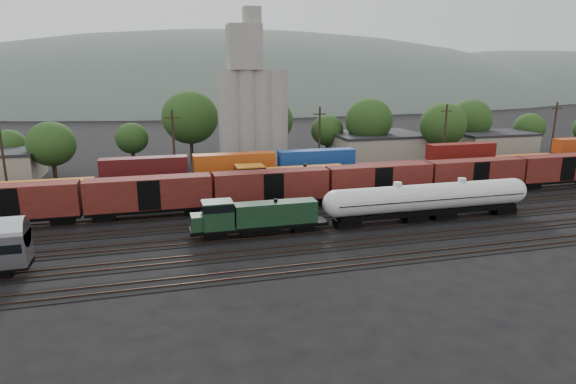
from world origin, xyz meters
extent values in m
plane|color=black|center=(0.00, 0.00, 0.00)|extent=(600.00, 600.00, 0.00)
cube|color=black|center=(0.00, -15.00, 0.04)|extent=(180.00, 3.20, 0.08)
cube|color=#382319|center=(0.00, -15.72, 0.12)|extent=(180.00, 0.08, 0.16)
cube|color=#382319|center=(0.00, -14.28, 0.12)|extent=(180.00, 0.08, 0.16)
cube|color=black|center=(0.00, -10.00, 0.04)|extent=(180.00, 3.20, 0.08)
cube|color=#382319|center=(0.00, -10.72, 0.12)|extent=(180.00, 0.08, 0.16)
cube|color=#382319|center=(0.00, -9.28, 0.12)|extent=(180.00, 0.08, 0.16)
cube|color=black|center=(0.00, -5.00, 0.04)|extent=(180.00, 3.20, 0.08)
cube|color=#382319|center=(0.00, -5.72, 0.12)|extent=(180.00, 0.08, 0.16)
cube|color=#382319|center=(0.00, -4.28, 0.12)|extent=(180.00, 0.08, 0.16)
cube|color=black|center=(0.00, 0.00, 0.04)|extent=(180.00, 3.20, 0.08)
cube|color=#382319|center=(0.00, -0.72, 0.12)|extent=(180.00, 0.08, 0.16)
cube|color=#382319|center=(0.00, 0.72, 0.12)|extent=(180.00, 0.08, 0.16)
cube|color=black|center=(0.00, 5.00, 0.04)|extent=(180.00, 3.20, 0.08)
cube|color=#382319|center=(0.00, 4.28, 0.12)|extent=(180.00, 0.08, 0.16)
cube|color=#382319|center=(0.00, 5.72, 0.12)|extent=(180.00, 0.08, 0.16)
cube|color=black|center=(0.00, 10.00, 0.04)|extent=(180.00, 3.20, 0.08)
cube|color=#382319|center=(0.00, 9.28, 0.12)|extent=(180.00, 0.08, 0.16)
cube|color=#382319|center=(0.00, 10.72, 0.12)|extent=(180.00, 0.08, 0.16)
cube|color=black|center=(0.00, 15.00, 0.04)|extent=(180.00, 3.20, 0.08)
cube|color=#382319|center=(0.00, 14.28, 0.12)|extent=(180.00, 0.08, 0.16)
cube|color=#382319|center=(0.00, 15.72, 0.12)|extent=(180.00, 0.08, 0.16)
cube|color=black|center=(-4.06, -5.00, 1.19)|extent=(15.25, 2.60, 0.36)
cube|color=black|center=(-4.06, -5.00, 0.78)|extent=(4.49, 1.97, 0.72)
cube|color=#15331C|center=(-2.23, -5.00, 2.58)|extent=(9.15, 2.15, 2.42)
cube|color=#15331C|center=(-8.63, -5.00, 2.85)|extent=(3.23, 2.60, 2.96)
cube|color=black|center=(-8.63, -5.00, 3.79)|extent=(3.32, 2.69, 0.81)
cube|color=#15331C|center=(-10.77, -5.00, 2.17)|extent=(1.44, 2.15, 1.61)
cylinder|color=black|center=(-2.23, -5.00, 3.92)|extent=(0.45, 0.45, 0.45)
cube|color=black|center=(-8.94, -5.00, 0.60)|extent=(2.33, 1.79, 0.63)
cube|color=black|center=(0.82, -5.00, 0.60)|extent=(2.33, 1.79, 0.63)
cylinder|color=silver|center=(12.53, -5.00, 3.08)|extent=(15.30, 3.15, 3.15)
sphere|color=silver|center=(4.88, -5.00, 3.08)|extent=(3.15, 3.15, 3.15)
sphere|color=silver|center=(20.18, -5.00, 3.08)|extent=(3.15, 3.15, 3.15)
cylinder|color=silver|center=(12.53, -5.00, 4.87)|extent=(0.98, 0.98, 0.54)
cube|color=black|center=(12.53, -5.00, 3.08)|extent=(15.65, 3.30, 0.09)
cube|color=black|center=(12.53, -5.00, 1.34)|extent=(14.78, 2.39, 0.54)
cube|color=black|center=(6.27, -5.00, 0.69)|extent=(2.82, 2.17, 0.76)
cube|color=black|center=(18.79, -5.00, 0.69)|extent=(2.82, 2.17, 0.76)
cylinder|color=silver|center=(21.18, -5.00, 3.07)|extent=(15.25, 3.14, 3.14)
sphere|color=silver|center=(13.55, -5.00, 3.07)|extent=(3.14, 3.14, 3.14)
sphere|color=silver|center=(28.81, -5.00, 3.07)|extent=(3.14, 3.14, 3.14)
cylinder|color=silver|center=(21.18, -5.00, 4.86)|extent=(0.98, 0.98, 0.54)
cube|color=black|center=(21.18, -5.00, 3.07)|extent=(15.60, 3.29, 0.09)
cube|color=black|center=(21.18, -5.00, 1.34)|extent=(14.73, 2.38, 0.54)
cube|color=black|center=(14.94, -5.00, 0.69)|extent=(2.82, 2.17, 0.76)
cube|color=black|center=(27.42, -5.00, 0.69)|extent=(2.82, 2.17, 0.76)
cube|color=black|center=(3.49, 10.00, 1.37)|extent=(19.11, 3.08, 0.42)
cube|color=black|center=(3.49, 10.00, 0.89)|extent=(5.31, 2.34, 0.85)
cube|color=orange|center=(5.78, 10.00, 3.01)|extent=(11.47, 2.55, 2.87)
cube|color=orange|center=(-2.25, 10.00, 3.33)|extent=(3.82, 3.08, 3.50)
cube|color=black|center=(-2.25, 10.00, 4.45)|extent=(3.93, 3.19, 0.96)
cube|color=orange|center=(-4.92, 10.00, 2.54)|extent=(1.70, 2.55, 1.91)
cylinder|color=black|center=(5.78, 10.00, 4.61)|extent=(0.53, 0.53, 0.53)
cube|color=black|center=(-2.63, 10.00, 0.68)|extent=(2.76, 2.12, 0.74)
cube|color=black|center=(9.60, 10.00, 0.68)|extent=(2.76, 2.12, 0.74)
cube|color=black|center=(-31.17, 5.00, 1.20)|extent=(15.00, 2.60, 0.40)
cube|color=#5B1B16|center=(-31.17, 5.00, 3.30)|extent=(15.00, 2.90, 3.80)
cube|color=black|center=(-15.77, 5.00, 1.20)|extent=(15.00, 2.60, 0.40)
cube|color=#5B1B16|center=(-15.77, 5.00, 3.30)|extent=(15.00, 2.90, 3.80)
cube|color=black|center=(-0.37, 5.00, 1.20)|extent=(15.00, 2.60, 0.40)
cube|color=#5B1B16|center=(-0.37, 5.00, 3.30)|extent=(15.00, 2.90, 3.80)
cube|color=black|center=(15.03, 5.00, 1.20)|extent=(15.00, 2.60, 0.40)
cube|color=#5B1B16|center=(15.03, 5.00, 3.30)|extent=(15.00, 2.90, 3.80)
cube|color=black|center=(30.43, 5.00, 1.20)|extent=(15.00, 2.60, 0.40)
cube|color=#5B1B16|center=(30.43, 5.00, 3.30)|extent=(15.00, 2.90, 3.80)
cube|color=black|center=(45.83, 5.00, 1.20)|extent=(15.00, 2.60, 0.40)
cube|color=#5B1B16|center=(45.83, 5.00, 3.30)|extent=(15.00, 2.90, 3.80)
cube|color=black|center=(0.00, 15.00, 0.50)|extent=(160.00, 2.60, 0.60)
cube|color=#C76814|center=(-29.23, 15.00, 2.10)|extent=(12.00, 2.40, 2.60)
cube|color=navy|center=(-16.43, 15.00, 2.10)|extent=(12.00, 2.40, 2.60)
cube|color=#4B1112|center=(-16.43, 15.00, 4.70)|extent=(12.00, 2.40, 2.60)
cube|color=maroon|center=(-3.63, 15.00, 2.10)|extent=(12.00, 2.40, 2.60)
cube|color=#C44C14|center=(-3.63, 15.00, 4.70)|extent=(12.00, 2.40, 2.60)
cube|color=#C34E14|center=(9.17, 15.00, 2.10)|extent=(12.00, 2.40, 2.60)
cube|color=navy|center=(9.17, 15.00, 4.70)|extent=(12.00, 2.40, 2.60)
cube|color=#4C1311|center=(21.97, 15.00, 2.10)|extent=(12.00, 2.40, 2.60)
cube|color=beige|center=(34.77, 15.00, 2.10)|extent=(12.00, 2.40, 2.60)
cube|color=maroon|center=(34.77, 15.00, 4.70)|extent=(12.00, 2.40, 2.60)
cube|color=#BE5A13|center=(47.57, 15.00, 2.10)|extent=(12.00, 2.40, 2.60)
cylinder|color=#9A978D|center=(-1.00, 36.00, 9.00)|extent=(4.40, 4.40, 18.00)
cylinder|color=#9A978D|center=(2.00, 36.00, 9.00)|extent=(4.40, 4.40, 18.00)
cylinder|color=#9A978D|center=(5.00, 36.00, 9.00)|extent=(4.40, 4.40, 18.00)
cylinder|color=#9A978D|center=(8.00, 36.00, 9.00)|extent=(4.40, 4.40, 18.00)
cube|color=#9A978D|center=(2.00, 36.00, 22.00)|extent=(6.00, 5.00, 8.00)
cube|color=#9A978D|center=(3.50, 36.00, 27.00)|extent=(3.00, 3.00, 4.00)
cube|color=#9E937F|center=(30.00, 38.00, 2.30)|extent=(18.00, 14.00, 4.60)
cube|color=#232326|center=(30.00, 38.00, 4.85)|extent=(18.36, 14.28, 0.50)
cube|color=#9E937F|center=(55.00, 33.00, 2.30)|extent=(16.00, 10.00, 4.60)
cube|color=#232326|center=(55.00, 33.00, 4.85)|extent=(16.32, 10.20, 0.50)
cylinder|color=black|center=(-39.71, 39.36, 1.13)|extent=(0.70, 0.70, 2.25)
ellipsoid|color=#294A1B|center=(-39.71, 39.36, 4.91)|extent=(6.12, 6.12, 5.80)
cylinder|color=black|center=(-31.23, 31.10, 1.42)|extent=(0.70, 0.70, 2.84)
ellipsoid|color=#294A1B|center=(-31.23, 31.10, 6.18)|extent=(7.70, 7.70, 7.29)
cylinder|color=black|center=(-19.24, 43.39, 1.16)|extent=(0.70, 0.70, 2.32)
ellipsoid|color=#294A1B|center=(-19.24, 43.39, 5.06)|extent=(6.30, 6.30, 5.97)
cylinder|color=black|center=(-7.90, 43.03, 2.03)|extent=(0.70, 0.70, 4.07)
ellipsoid|color=#294A1B|center=(-7.90, 43.03, 8.86)|extent=(11.04, 11.04, 10.46)
cylinder|color=black|center=(8.37, 43.35, 1.78)|extent=(0.70, 0.70, 3.56)
ellipsoid|color=#294A1B|center=(8.37, 43.35, 7.76)|extent=(9.67, 9.67, 9.16)
cylinder|color=black|center=(20.47, 41.74, 1.27)|extent=(0.70, 0.70, 2.54)
ellipsoid|color=#294A1B|center=(20.47, 41.74, 5.53)|extent=(6.88, 6.88, 6.52)
cylinder|color=black|center=(28.10, 37.66, 1.79)|extent=(0.70, 0.70, 3.59)
ellipsoid|color=#294A1B|center=(28.10, 37.66, 7.82)|extent=(9.74, 9.74, 9.23)
cylinder|color=black|center=(40.81, 30.16, 1.69)|extent=(0.70, 0.70, 3.38)
ellipsoid|color=#294A1B|center=(40.81, 30.16, 7.36)|extent=(9.17, 9.17, 8.69)
cylinder|color=black|center=(52.48, 37.84, 1.70)|extent=(0.70, 0.70, 3.41)
ellipsoid|color=#294A1B|center=(52.48, 37.84, 7.42)|extent=(9.24, 9.24, 8.76)
cylinder|color=black|center=(66.19, 35.33, 1.25)|extent=(0.70, 0.70, 2.49)
ellipsoid|color=#294A1B|center=(66.19, 35.33, 5.43)|extent=(6.77, 6.77, 6.41)
cylinder|color=black|center=(-36.00, 22.00, 6.00)|extent=(0.36, 0.36, 12.00)
cylinder|color=black|center=(-12.00, 22.00, 6.00)|extent=(0.36, 0.36, 12.00)
cube|color=black|center=(-12.00, 22.00, 10.80)|extent=(2.20, 0.18, 0.18)
cylinder|color=black|center=(12.00, 22.00, 6.00)|extent=(0.36, 0.36, 12.00)
cube|color=black|center=(12.00, 22.00, 10.80)|extent=(2.20, 0.18, 0.18)
cylinder|color=black|center=(36.00, 22.00, 6.00)|extent=(0.36, 0.36, 12.00)
cube|color=black|center=(36.00, 22.00, 10.80)|extent=(2.20, 0.18, 0.18)
cylinder|color=black|center=(60.00, 22.00, 6.00)|extent=(0.36, 0.36, 12.00)
cube|color=black|center=(60.00, 22.00, 10.80)|extent=(2.20, 0.18, 0.18)
ellipsoid|color=#59665B|center=(40.00, 260.00, -22.75)|extent=(520.00, 286.00, 130.00)
ellipsoid|color=#59665B|center=(260.00, 260.00, -17.50)|extent=(400.00, 220.00, 100.00)
camera|label=1|loc=(-14.26, -54.61, 17.83)|focal=30.00mm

